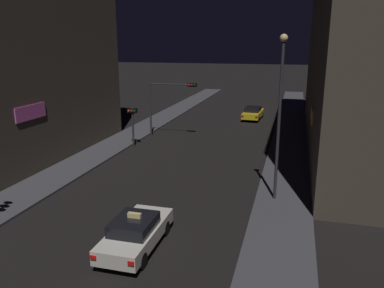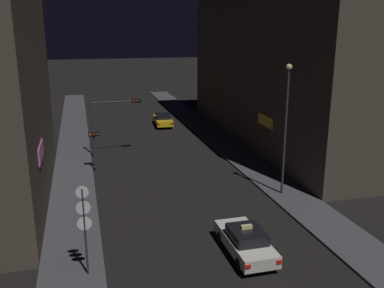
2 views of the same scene
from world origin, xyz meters
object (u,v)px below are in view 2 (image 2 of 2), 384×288
Objects in this scene: traffic_light_overhead at (112,114)px; traffic_light_left_kerb at (94,142)px; sign_pole_left at (84,222)px; taxi at (246,241)px; far_car at (163,120)px; street_lamp_near_block at (286,119)px.

traffic_light_left_kerb is at bearing -113.08° from traffic_light_overhead.
taxi is at bearing -0.17° from sign_pole_left.
taxi is at bearing -93.12° from far_car.
sign_pole_left reaches higher than taxi.
traffic_light_left_kerb is 14.78m from street_lamp_near_block.
traffic_light_left_kerb is at bearing -119.93° from far_car.
far_car is at bearing 72.44° from sign_pole_left.
taxi is 0.89× the size of traffic_light_overhead.
far_car is 0.91× the size of traffic_light_overhead.
taxi is 0.52× the size of street_lamp_near_block.
far_car is 30.58m from sign_pole_left.
street_lamp_near_block reaches higher than sign_pole_left.
taxi is 7.87m from sign_pole_left.
sign_pole_left is (-9.21, -29.09, 1.96)m from far_car.
traffic_light_overhead is at bearing 81.79° from sign_pole_left.
traffic_light_overhead reaches higher than traffic_light_left_kerb.
traffic_light_overhead reaches higher than far_car.
traffic_light_left_kerb is at bearing 86.12° from sign_pole_left.
traffic_light_overhead is 19.10m from sign_pole_left.
street_lamp_near_block is at bearing 26.98° from sign_pole_left.
far_car is 23.27m from street_lamp_near_block.
sign_pole_left is at bearing -107.56° from far_car.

